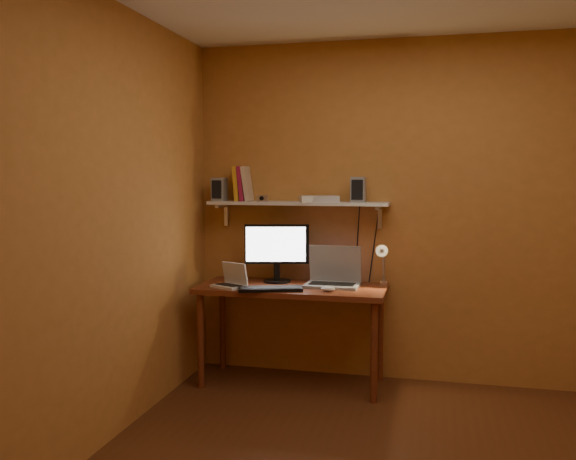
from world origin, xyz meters
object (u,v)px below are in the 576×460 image
(mouse, at_px, (328,289))
(shelf_camera, at_px, (262,198))
(laptop, at_px, (334,275))
(speaker_left, at_px, (219,189))
(desk, at_px, (292,297))
(wall_shelf, at_px, (298,204))
(router, at_px, (319,199))
(monitor, at_px, (277,250))
(speaker_right, at_px, (358,190))
(keyboard, at_px, (270,289))
(desk_lamp, at_px, (383,259))
(netbook, at_px, (231,280))

(mouse, bearing_deg, shelf_camera, 154.20)
(laptop, distance_m, speaker_left, 1.14)
(desk, distance_m, shelf_camera, 0.79)
(wall_shelf, distance_m, shelf_camera, 0.28)
(desk, xyz_separation_m, shelf_camera, (-0.27, 0.12, 0.74))
(shelf_camera, distance_m, router, 0.44)
(wall_shelf, xyz_separation_m, router, (0.17, -0.02, 0.04))
(monitor, relative_size, speaker_right, 2.57)
(mouse, relative_size, shelf_camera, 1.12)
(monitor, distance_m, keyboard, 0.43)
(keyboard, xyz_separation_m, router, (0.28, 0.39, 0.64))
(speaker_left, relative_size, router, 0.64)
(wall_shelf, height_order, laptop, wall_shelf)
(desk_lamp, relative_size, shelf_camera, 4.17)
(desk, bearing_deg, speaker_left, 163.09)
(router, bearing_deg, desk, -133.43)
(monitor, xyz_separation_m, shelf_camera, (-0.11, -0.03, 0.40))
(keyboard, bearing_deg, monitor, 78.88)
(wall_shelf, xyz_separation_m, netbook, (-0.43, -0.34, -0.56))
(speaker_right, xyz_separation_m, shelf_camera, (-0.73, -0.07, -0.07))
(speaker_left, bearing_deg, laptop, -0.74)
(mouse, bearing_deg, laptop, 90.52)
(speaker_right, bearing_deg, laptop, -152.92)
(monitor, xyz_separation_m, speaker_right, (0.62, 0.04, 0.47))
(speaker_left, xyz_separation_m, speaker_right, (1.11, -0.01, 0.00))
(desk_lamp, height_order, speaker_right, speaker_right)
(desk, relative_size, router, 4.90)
(desk, distance_m, laptop, 0.35)
(shelf_camera, xyz_separation_m, router, (0.43, 0.06, -0.00))
(keyboard, relative_size, mouse, 4.55)
(wall_shelf, bearing_deg, mouse, -49.09)
(mouse, height_order, router, router)
(mouse, height_order, shelf_camera, shelf_camera)
(wall_shelf, relative_size, monitor, 2.86)
(monitor, height_order, shelf_camera, shelf_camera)
(speaker_left, xyz_separation_m, shelf_camera, (0.37, -0.08, -0.07))
(shelf_camera, bearing_deg, speaker_left, 168.47)
(netbook, height_order, speaker_right, speaker_right)
(netbook, height_order, router, router)
(mouse, relative_size, desk_lamp, 0.27)
(keyboard, xyz_separation_m, shelf_camera, (-0.16, 0.33, 0.64))
(laptop, height_order, speaker_right, speaker_right)
(wall_shelf, relative_size, netbook, 4.90)
(monitor, distance_m, laptop, 0.49)
(mouse, height_order, desk_lamp, desk_lamp)
(desk, xyz_separation_m, speaker_left, (-0.64, 0.19, 0.80))
(keyboard, xyz_separation_m, mouse, (0.41, 0.06, 0.01))
(laptop, bearing_deg, desk, -159.03)
(laptop, distance_m, keyboard, 0.52)
(netbook, relative_size, keyboard, 0.62)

